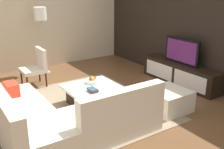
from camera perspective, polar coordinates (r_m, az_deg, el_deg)
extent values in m
plane|color=brown|center=(5.14, -4.50, -7.13)|extent=(14.00, 14.00, 0.00)
cube|color=black|center=(6.43, 17.01, 10.43)|extent=(6.40, 0.12, 2.80)
cube|color=beige|center=(7.70, -15.38, 11.81)|extent=(0.12, 5.20, 2.80)
cube|color=gray|center=(5.22, -5.04, -6.68)|extent=(3.00, 2.46, 0.01)
cube|color=black|center=(6.46, 14.34, 0.20)|extent=(2.08, 0.43, 0.50)
cube|color=white|center=(6.63, 10.00, 0.95)|extent=(0.88, 0.01, 0.35)
cube|color=white|center=(6.01, 16.23, -1.38)|extent=(0.88, 0.01, 0.35)
cube|color=black|center=(6.32, 14.73, 4.87)|extent=(0.97, 0.05, 0.59)
cube|color=#591E66|center=(6.30, 14.55, 4.84)|extent=(0.87, 0.01, 0.49)
cube|color=beige|center=(4.46, -18.18, -9.41)|extent=(2.27, 0.85, 0.40)
cube|color=beige|center=(4.29, -0.30, -9.60)|extent=(0.85, 1.46, 0.40)
cube|color=beige|center=(3.86, 2.44, -6.18)|extent=(0.18, 1.46, 0.42)
cube|color=red|center=(4.95, -20.73, -2.92)|extent=(0.36, 0.20, 0.22)
cube|color=red|center=(4.37, 3.71, -5.65)|extent=(0.60, 0.44, 0.06)
cube|color=black|center=(5.20, -4.12, -4.83)|extent=(0.75, 0.80, 0.33)
cube|color=white|center=(5.12, -4.17, -2.88)|extent=(0.94, 1.00, 0.05)
cylinder|color=black|center=(6.56, -18.84, -0.53)|extent=(0.04, 0.04, 0.38)
cylinder|color=black|center=(6.13, -17.69, -1.72)|extent=(0.04, 0.04, 0.38)
cylinder|color=black|center=(6.67, -15.30, 0.13)|extent=(0.04, 0.04, 0.38)
cylinder|color=black|center=(6.25, -13.93, -0.99)|extent=(0.04, 0.04, 0.38)
cube|color=beige|center=(6.34, -16.60, 0.87)|extent=(0.54, 0.51, 0.08)
cube|color=beige|center=(6.33, -14.97, 3.49)|extent=(0.54, 0.08, 0.45)
cylinder|color=#A5A5AA|center=(7.35, -14.16, 0.48)|extent=(0.28, 0.28, 0.02)
cylinder|color=#A5A5AA|center=(7.17, -14.60, 5.78)|extent=(0.03, 0.03, 1.37)
cylinder|color=white|center=(7.04, -15.16, 12.50)|extent=(0.31, 0.31, 0.32)
cube|color=beige|center=(5.07, 11.91, -5.38)|extent=(0.70, 0.70, 0.40)
cylinder|color=silver|center=(5.30, -4.21, -1.46)|extent=(0.28, 0.28, 0.07)
sphere|color=gold|center=(5.26, -4.14, -1.03)|extent=(0.08, 0.08, 0.08)
sphere|color=#B23326|center=(5.31, -3.91, -0.82)|extent=(0.08, 0.08, 0.08)
sphere|color=#4C8C33|center=(5.33, -4.36, -0.73)|extent=(0.09, 0.09, 0.09)
sphere|color=#B23326|center=(5.26, -4.56, -1.04)|extent=(0.08, 0.08, 0.08)
cube|color=#2D516B|center=(4.88, -4.12, -3.57)|extent=(0.20, 0.11, 0.02)
cube|color=maroon|center=(4.88, -4.13, -3.31)|extent=(0.22, 0.14, 0.02)
cube|color=#2D516B|center=(4.86, -4.24, -3.11)|extent=(0.21, 0.14, 0.02)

